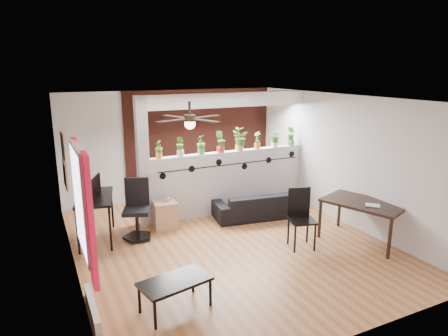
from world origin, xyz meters
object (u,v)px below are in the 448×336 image
cube_shelf (165,215)px  potted_plant_1 (180,146)px  ceiling_fan (190,120)px  potted_plant_2 (201,144)px  potted_plant_3 (221,141)px  sofa (257,205)px  dining_table (364,206)px  coffee_table (175,283)px  cup (167,199)px  folding_chair (300,212)px  potted_plant_4 (239,139)px  potted_plant_6 (275,138)px  office_chair (137,213)px  computer_desk (95,200)px  potted_plant_7 (291,135)px  potted_plant_0 (159,149)px  potted_plant_5 (257,139)px

cube_shelf → potted_plant_1: bearing=40.7°
ceiling_fan → potted_plant_2: 2.16m
potted_plant_3 → cube_shelf: bearing=-166.2°
sofa → dining_table: (1.10, -1.89, 0.42)m
potted_plant_1 → coffee_table: 3.50m
potted_plant_2 → cup: potted_plant_2 is taller
cube_shelf → folding_chair: 2.66m
potted_plant_3 → folding_chair: 2.42m
potted_plant_4 → potted_plant_6: bearing=-0.0°
office_chair → coffee_table: office_chair is taller
potted_plant_2 → cube_shelf: bearing=-159.9°
computer_desk → folding_chair: (3.22, -1.82, -0.14)m
ceiling_fan → potted_plant_4: (1.83, 1.80, -0.71)m
potted_plant_7 → sofa: potted_plant_7 is taller
potted_plant_6 → coffee_table: (-3.46, -3.06, -1.19)m
potted_plant_6 → office_chair: potted_plant_6 is taller
cube_shelf → folding_chair: size_ratio=0.52×
potted_plant_0 → folding_chair: 3.01m
potted_plant_7 → folding_chair: bearing=-120.5°
potted_plant_2 → potted_plant_4: 0.90m
potted_plant_6 → potted_plant_4: bearing=180.0°
sofa → folding_chair: 1.59m
sofa → folding_chair: size_ratio=1.66×
potted_plant_6 → cup: bearing=-172.8°
dining_table → sofa: bearing=120.3°
potted_plant_7 → dining_table: 2.66m
potted_plant_7 → cup: potted_plant_7 is taller
potted_plant_2 → potted_plant_7: size_ratio=0.92×
potted_plant_1 → cube_shelf: bearing=-144.6°
potted_plant_2 → dining_table: 3.40m
potted_plant_1 → dining_table: 3.70m
computer_desk → potted_plant_7: bearing=4.3°
potted_plant_1 → cup: bearing=-141.5°
potted_plant_3 → sofa: (0.57, -0.61, -1.33)m
potted_plant_1 → office_chair: bearing=-152.2°
potted_plant_2 → computer_desk: 2.40m
potted_plant_2 → potted_plant_6: 1.81m
potted_plant_3 → sofa: bearing=-46.7°
potted_plant_0 → dining_table: (3.03, -2.50, -0.87)m
potted_plant_4 → sofa: (0.12, -0.61, -1.35)m
sofa → dining_table: 2.22m
potted_plant_3 → computer_desk: potted_plant_3 is taller
cube_shelf → dining_table: bearing=-30.0°
potted_plant_7 → folding_chair: (-1.27, -2.16, -0.96)m
sofa → computer_desk: computer_desk is taller
dining_table → potted_plant_5: bearing=107.2°
office_chair → dining_table: 4.14m
potted_plant_7 → sofa: 1.91m
sofa → office_chair: 2.57m
ceiling_fan → potted_plant_6: (2.73, 1.80, -0.75)m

